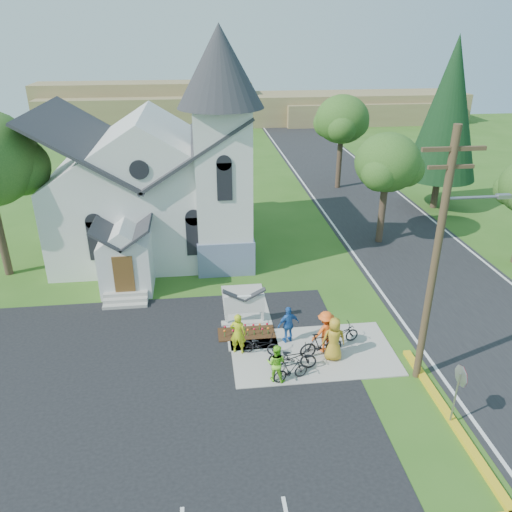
{
  "coord_description": "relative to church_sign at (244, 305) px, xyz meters",
  "views": [
    {
      "loc": [
        -3.06,
        -16.84,
        12.87
      ],
      "look_at": [
        -0.44,
        5.0,
        2.66
      ],
      "focal_mm": 35.0,
      "sensor_mm": 36.0,
      "label": 1
    }
  ],
  "objects": [
    {
      "name": "bike_4",
      "position": [
        4.01,
        -2.17,
        -0.51
      ],
      "size": [
        1.86,
        0.96,
        0.93
      ],
      "primitive_type": "imported",
      "rotation": [
        0.0,
        0.0,
        1.78
      ],
      "color": "black",
      "rests_on": "sidewalk"
    },
    {
      "name": "church_sign",
      "position": [
        0.0,
        0.0,
        0.0
      ],
      "size": [
        2.2,
        0.4,
        1.7
      ],
      "color": "#ACA59B",
      "rests_on": "ground"
    },
    {
      "name": "cyclist_4",
      "position": [
        3.42,
        -3.23,
        -0.0
      ],
      "size": [
        1.02,
        0.73,
        1.95
      ],
      "primitive_type": "imported",
      "rotation": [
        0.0,
        0.0,
        3.02
      ],
      "color": "#B48B21",
      "rests_on": "sidewalk"
    },
    {
      "name": "conifer",
      "position": [
        16.2,
        14.8,
        6.36
      ],
      "size": [
        5.2,
        5.2,
        12.4
      ],
      "color": "#37271E",
      "rests_on": "ground"
    },
    {
      "name": "cyclist_3",
      "position": [
        3.21,
        -2.63,
        -0.02
      ],
      "size": [
        1.4,
        1.06,
        1.92
      ],
      "primitive_type": "imported",
      "rotation": [
        0.0,
        0.0,
        3.45
      ],
      "color": "#FD5E1C",
      "rests_on": "sidewalk"
    },
    {
      "name": "sidewalk",
      "position": [
        2.7,
        -2.7,
        -1.0
      ],
      "size": [
        7.0,
        4.0,
        0.05
      ],
      "primitive_type": "cube",
      "color": "#ACA59B",
      "rests_on": "ground"
    },
    {
      "name": "bike_0",
      "position": [
        0.43,
        -2.55,
        -0.51
      ],
      "size": [
        1.88,
        1.15,
        0.93
      ],
      "primitive_type": "imported",
      "rotation": [
        0.0,
        0.0,
        1.25
      ],
      "color": "black",
      "rests_on": "sidewalk"
    },
    {
      "name": "ground",
      "position": [
        1.2,
        -3.2,
        -1.03
      ],
      "size": [
        120.0,
        120.0,
        0.0
      ],
      "primitive_type": "plane",
      "color": "#315C1A",
      "rests_on": "ground"
    },
    {
      "name": "cyclist_2",
      "position": [
        1.77,
        -1.75,
        -0.1
      ],
      "size": [
        1.1,
        0.7,
        1.74
      ],
      "primitive_type": "imported",
      "rotation": [
        0.0,
        0.0,
        3.43
      ],
      "color": "#2258AB",
      "rests_on": "sidewalk"
    },
    {
      "name": "flower_bed",
      "position": [
        0.0,
        -0.9,
        -0.99
      ],
      "size": [
        2.6,
        1.1,
        0.07
      ],
      "primitive_type": "cube",
      "color": "#361B0E",
      "rests_on": "ground"
    },
    {
      "name": "tree_road_mid",
      "position": [
        10.2,
        20.8,
        4.75
      ],
      "size": [
        4.4,
        4.4,
        7.8
      ],
      "color": "#37271E",
      "rests_on": "ground"
    },
    {
      "name": "bike_3",
      "position": [
        2.96,
        -2.98,
        -0.41
      ],
      "size": [
        1.96,
        0.83,
        1.14
      ],
      "primitive_type": "imported",
      "rotation": [
        0.0,
        0.0,
        1.73
      ],
      "color": "black",
      "rests_on": "sidewalk"
    },
    {
      "name": "utility_pole",
      "position": [
        6.56,
        -4.7,
        4.38
      ],
      "size": [
        3.45,
        0.28,
        10.0
      ],
      "color": "#443322",
      "rests_on": "ground"
    },
    {
      "name": "cyclist_0",
      "position": [
        -0.5,
        -2.3,
        -0.03
      ],
      "size": [
        0.79,
        0.64,
        1.89
      ],
      "primitive_type": "imported",
      "rotation": [
        0.0,
        0.0,
        2.84
      ],
      "color": "#B3BF16",
      "rests_on": "sidewalk"
    },
    {
      "name": "bike_2",
      "position": [
        1.61,
        -3.63,
        -0.46
      ],
      "size": [
        2.05,
        0.97,
        1.03
      ],
      "primitive_type": "imported",
      "rotation": [
        0.0,
        0.0,
        1.42
      ],
      "color": "black",
      "rests_on": "sidewalk"
    },
    {
      "name": "church",
      "position": [
        -4.28,
        9.28,
        4.22
      ],
      "size": [
        12.35,
        12.0,
        13.0
      ],
      "color": "silver",
      "rests_on": "ground"
    },
    {
      "name": "stop_sign",
      "position": [
        6.63,
        -7.4,
        0.75
      ],
      "size": [
        0.11,
        0.76,
        2.48
      ],
      "color": "gray",
      "rests_on": "ground"
    },
    {
      "name": "tree_road_near",
      "position": [
        9.7,
        8.8,
        4.18
      ],
      "size": [
        4.0,
        4.0,
        7.05
      ],
      "color": "#37271E",
      "rests_on": "ground"
    },
    {
      "name": "cyclist_1",
      "position": [
        0.82,
        -4.32,
        -0.17
      ],
      "size": [
        0.95,
        0.85,
        1.61
      ],
      "primitive_type": "imported",
      "rotation": [
        0.0,
        0.0,
        2.76
      ],
      "color": "#81E32A",
      "rests_on": "sidewalk"
    },
    {
      "name": "road",
      "position": [
        11.2,
        11.8,
        -1.02
      ],
      "size": [
        8.0,
        90.0,
        0.02
      ],
      "primitive_type": "cube",
      "color": "black",
      "rests_on": "ground"
    },
    {
      "name": "bike_1",
      "position": [
        1.4,
        -4.4,
        -0.52
      ],
      "size": [
        1.57,
        0.83,
        0.91
      ],
      "primitive_type": "imported",
      "rotation": [
        0.0,
        0.0,
        1.85
      ],
      "color": "black",
      "rests_on": "sidewalk"
    },
    {
      "name": "parking_lot",
      "position": [
        -5.8,
        -5.2,
        -1.02
      ],
      "size": [
        20.0,
        16.0,
        0.02
      ],
      "primitive_type": "cube",
      "color": "black",
      "rests_on": "ground"
    },
    {
      "name": "distant_hills",
      "position": [
        4.56,
        53.13,
        1.15
      ],
      "size": [
        61.0,
        10.0,
        5.6
      ],
      "color": "olive",
      "rests_on": "ground"
    }
  ]
}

